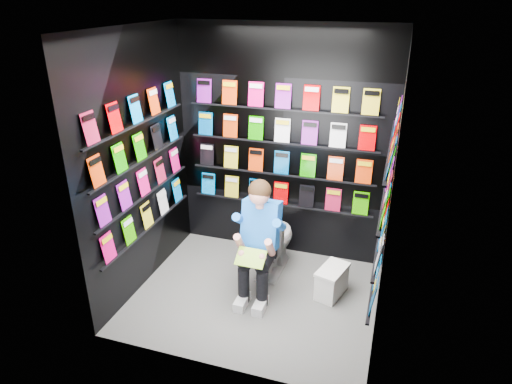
% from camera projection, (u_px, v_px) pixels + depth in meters
% --- Properties ---
extents(floor, '(2.40, 2.40, 0.00)m').
position_uv_depth(floor, '(255.00, 296.00, 4.67)').
color(floor, '#5C5C5A').
rests_on(floor, ground).
extents(ceiling, '(2.40, 2.40, 0.00)m').
position_uv_depth(ceiling, '(254.00, 28.00, 3.62)').
color(ceiling, white).
rests_on(ceiling, floor).
extents(wall_back, '(2.40, 0.04, 2.60)m').
position_uv_depth(wall_back, '(283.00, 146.00, 5.02)').
color(wall_back, black).
rests_on(wall_back, floor).
extents(wall_front, '(2.40, 0.04, 2.60)m').
position_uv_depth(wall_front, '(212.00, 229.00, 3.28)').
color(wall_front, black).
rests_on(wall_front, floor).
extents(wall_left, '(0.04, 2.00, 2.60)m').
position_uv_depth(wall_left, '(139.00, 165.00, 4.49)').
color(wall_left, black).
rests_on(wall_left, floor).
extents(wall_right, '(0.04, 2.00, 2.60)m').
position_uv_depth(wall_right, '(391.00, 196.00, 3.81)').
color(wall_right, black).
rests_on(wall_right, floor).
extents(comics_back, '(2.10, 0.06, 1.37)m').
position_uv_depth(comics_back, '(282.00, 147.00, 4.99)').
color(comics_back, '#E93B0A').
rests_on(comics_back, wall_back).
extents(comics_left, '(0.06, 1.70, 1.37)m').
position_uv_depth(comics_left, '(141.00, 165.00, 4.47)').
color(comics_left, '#E93B0A').
rests_on(comics_left, wall_left).
extents(comics_right, '(0.06, 1.70, 1.37)m').
position_uv_depth(comics_right, '(387.00, 195.00, 3.82)').
color(comics_right, '#E93B0A').
rests_on(comics_right, wall_right).
extents(toilet, '(0.43, 0.76, 0.73)m').
position_uv_depth(toilet, '(272.00, 240.00, 4.99)').
color(toilet, white).
rests_on(toilet, floor).
extents(longbox, '(0.31, 0.42, 0.29)m').
position_uv_depth(longbox, '(332.00, 283.00, 4.65)').
color(longbox, white).
rests_on(longbox, floor).
extents(longbox_lid, '(0.33, 0.45, 0.03)m').
position_uv_depth(longbox_lid, '(333.00, 270.00, 4.59)').
color(longbox_lid, white).
rests_on(longbox_lid, longbox).
extents(reader, '(0.51, 0.73, 1.34)m').
position_uv_depth(reader, '(262.00, 225.00, 4.50)').
color(reader, blue).
rests_on(reader, toilet).
extents(held_comic, '(0.28, 0.17, 0.12)m').
position_uv_depth(held_comic, '(251.00, 258.00, 4.27)').
color(held_comic, green).
rests_on(held_comic, reader).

